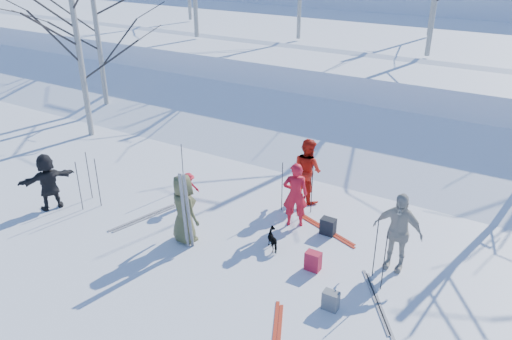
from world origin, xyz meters
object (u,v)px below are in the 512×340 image
Objects in this scene: backpack_dark at (328,226)px; skier_cream_east at (397,231)px; skier_red_seated at (189,189)px; dog at (274,240)px; skier_grey_west at (48,182)px; skier_olive_center at (184,209)px; backpack_grey at (331,300)px; skier_redor_behind at (307,170)px; skier_red_north at (295,195)px; backpack_red at (313,261)px.

skier_cream_east is at bearing -15.69° from backpack_dark.
dog is at bearing -84.32° from skier_red_seated.
skier_grey_west is at bearing 141.64° from skier_red_seated.
skier_red_seated is (-0.96, 1.37, -0.37)m from skier_olive_center.
dog is 1.43× the size of backpack_grey.
skier_red_seated is 0.51× the size of skier_cream_east.
backpack_dark is at bearing -63.37° from skier_red_seated.
skier_olive_center is 2.14m from dog.
skier_redor_behind is (1.51, 3.22, 0.03)m from skier_olive_center.
skier_cream_east reaches higher than skier_redor_behind.
skier_redor_behind is 4.29× the size of backpack_dark.
skier_redor_behind reaches higher than dog.
dog is at bearing -163.62° from skier_cream_east.
dog is at bearing 147.51° from backpack_grey.
skier_olive_center reaches higher than skier_red_north.
skier_olive_center is 3.56m from skier_redor_behind.
skier_red_seated is at bearing -17.09° from skier_red_north.
dog is at bearing -140.55° from skier_olive_center.
backpack_dark is at bearing 114.68° from backpack_grey.
backpack_red is at bearing 130.54° from backpack_grey.
skier_cream_east reaches higher than dog.
skier_red_north is at bearing 128.06° from skier_redor_behind.
dog reaches higher than backpack_red.
backpack_grey is (2.28, -3.67, -0.67)m from skier_redor_behind.
backpack_dark is (1.19, -1.28, -0.66)m from skier_redor_behind.
dog is at bearing 166.51° from backpack_red.
dog is (-2.49, -0.70, -0.65)m from skier_cream_east.
dog is 1.29× the size of backpack_red.
dog is 1.11m from backpack_red.
skier_red_north is 0.95× the size of skier_redor_behind.
backpack_dark is at bearing 154.49° from skier_red_north.
skier_grey_west reaches higher than backpack_grey.
backpack_dark is at bearing -174.66° from dog.
skier_red_seated is at bearing 61.28° from skier_redor_behind.
skier_red_seated is at bearing -178.52° from skier_cream_east.
backpack_dark is (-0.29, 1.44, -0.01)m from backpack_red.
skier_red_seated is at bearing 148.71° from skier_grey_west.
skier_red_seated is at bearing 159.05° from backpack_grey.
skier_cream_east is 1.90m from backpack_dark.
skier_redor_behind is 1.87m from backpack_dark.
skier_redor_behind is at bearing 132.69° from backpack_dark.
skier_olive_center is 3.04× the size of dog.
skier_grey_west is 5.97m from dog.
skier_grey_west is (-5.40, -3.80, -0.11)m from skier_redor_behind.
skier_red_north reaches higher than backpack_dark.
skier_grey_west is at bearing -165.59° from skier_cream_east.
backpack_red is 1.11× the size of backpack_grey.
backpack_red is at bearing -152.67° from skier_olive_center.
skier_redor_behind is at bearing -97.18° from skier_olive_center.
skier_grey_west is at bearing 59.69° from skier_redor_behind.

